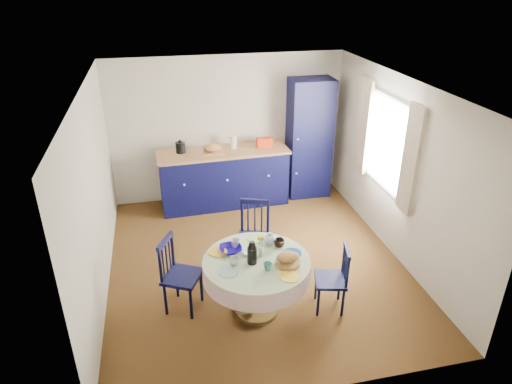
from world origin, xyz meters
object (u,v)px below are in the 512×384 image
dining_table (257,269)px  mug_d (235,243)px  mug_a (234,261)px  chair_far (254,236)px  pantry_cabinet (309,139)px  chair_left (179,274)px  chair_right (334,278)px  mug_b (268,266)px  mug_c (279,243)px  kitchen_counter (224,177)px  cobalt_bowl (231,249)px

dining_table → mug_d: size_ratio=11.21×
dining_table → mug_a: dining_table is taller
chair_far → mug_a: bearing=-95.2°
pantry_cabinet → mug_a: bearing=-121.1°
chair_left → chair_right: (1.79, -0.41, -0.05)m
chair_left → mug_b: size_ratio=9.83×
chair_left → mug_a: size_ratio=8.33×
mug_a → mug_d: bearing=77.9°
mug_c → kitchen_counter: bearing=95.5°
kitchen_counter → chair_right: kitchen_counter is taller
kitchen_counter → chair_left: (-0.95, -2.60, -0.03)m
dining_table → mug_a: bearing=-173.5°
mug_b → mug_d: 0.59m
chair_left → mug_d: 0.76m
chair_right → mug_d: (-1.10, 0.44, 0.37)m
chair_far → pantry_cabinet: bearing=74.2°
cobalt_bowl → kitchen_counter: bearing=83.0°
chair_right → cobalt_bowl: (-1.17, 0.35, 0.35)m
kitchen_counter → mug_a: (-0.33, -2.93, 0.29)m
kitchen_counter → mug_c: bearing=-86.7°
chair_right → mug_b: (-0.83, -0.09, 0.36)m
pantry_cabinet → mug_c: 3.08m
mug_b → cobalt_bowl: mug_b is taller
mug_a → mug_d: size_ratio=1.03×
dining_table → mug_c: 0.42m
mug_d → chair_right: bearing=-21.7°
chair_right → chair_far: bearing=-129.7°
mug_a → mug_b: same height
chair_far → cobalt_bowl: (-0.42, -0.68, 0.28)m
chair_left → kitchen_counter: bearing=7.0°
pantry_cabinet → cobalt_bowl: size_ratio=7.99×
mug_d → dining_table: bearing=-58.9°
chair_left → mug_d: size_ratio=8.59×
kitchen_counter → mug_c: kitchen_counter is taller
pantry_cabinet → dining_table: (-1.61, -3.00, -0.42)m
dining_table → mug_c: dining_table is taller
mug_a → pantry_cabinet: bearing=58.2°
chair_far → mug_c: size_ratio=7.83×
pantry_cabinet → cobalt_bowl: pantry_cabinet is taller
kitchen_counter → cobalt_bowl: kitchen_counter is taller
mug_a → chair_right: bearing=-4.2°
pantry_cabinet → chair_far: pantry_cabinet is taller
mug_c → cobalt_bowl: size_ratio=0.48×
mug_b → mug_d: bearing=116.5°
chair_far → mug_b: size_ratio=10.19×
kitchen_counter → mug_d: (-0.25, -2.58, 0.29)m
pantry_cabinet → mug_b: bearing=-114.9°
chair_far → mug_b: 1.16m
chair_left → cobalt_bowl: size_ratio=3.61×
chair_far → mug_c: chair_far is taller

